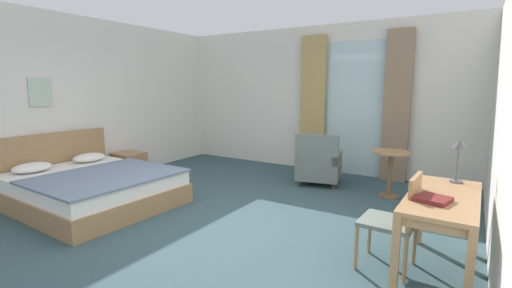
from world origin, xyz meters
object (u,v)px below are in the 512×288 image
at_px(bed, 90,187).
at_px(desk_lamp, 459,150).
at_px(writing_desk, 443,205).
at_px(desk_chair, 398,217).
at_px(armchair_by_window, 319,165).
at_px(round_cafe_table, 390,164).
at_px(closed_book, 433,199).
at_px(nightstand, 129,165).
at_px(framed_picture, 40,92).

bearing_deg(bed, desk_lamp, 13.24).
xyz_separation_m(writing_desk, desk_chair, (-0.35, -0.09, -0.15)).
height_order(armchair_by_window, round_cafe_table, armchair_by_window).
distance_m(desk_chair, closed_book, 0.42).
height_order(nightstand, framed_picture, framed_picture).
distance_m(desk_chair, desk_lamp, 1.00).
bearing_deg(desk_lamp, nightstand, 177.33).
bearing_deg(writing_desk, round_cafe_table, 111.52).
relative_size(armchair_by_window, round_cafe_table, 1.25).
distance_m(closed_book, armchair_by_window, 3.28).
distance_m(nightstand, framed_picture, 1.95).
height_order(desk_lamp, closed_book, desk_lamp).
distance_m(writing_desk, round_cafe_table, 2.37).
xyz_separation_m(bed, round_cafe_table, (3.65, 2.66, 0.26)).
relative_size(desk_chair, round_cafe_table, 1.28).
xyz_separation_m(writing_desk, round_cafe_table, (-0.87, 2.20, -0.14)).
xyz_separation_m(armchair_by_window, framed_picture, (-3.54, -2.78, 1.27)).
xyz_separation_m(round_cafe_table, framed_picture, (-4.76, -2.66, 1.10)).
bearing_deg(closed_book, round_cafe_table, 123.06).
distance_m(nightstand, armchair_by_window, 3.55).
bearing_deg(nightstand, desk_lamp, -2.67).
distance_m(closed_book, framed_picture, 5.63).
relative_size(bed, desk_chair, 2.50).
height_order(nightstand, armchair_by_window, armchair_by_window).
bearing_deg(armchair_by_window, desk_lamp, -38.17).
height_order(nightstand, round_cafe_table, round_cafe_table).
bearing_deg(desk_chair, writing_desk, 14.69).
distance_m(bed, framed_picture, 1.75).
bearing_deg(nightstand, armchair_by_window, 23.99).
bearing_deg(closed_book, desk_chair, 167.82).
bearing_deg(writing_desk, framed_picture, -175.29).
relative_size(closed_book, round_cafe_table, 0.35).
bearing_deg(round_cafe_table, bed, -143.94).
relative_size(writing_desk, framed_picture, 3.04).
xyz_separation_m(desk_chair, desk_lamp, (0.42, 0.71, 0.56)).
bearing_deg(bed, framed_picture, -179.88).
distance_m(bed, desk_lamp, 4.79).
relative_size(bed, closed_book, 9.19).
bearing_deg(framed_picture, bed, 0.12).
bearing_deg(desk_lamp, round_cafe_table, 120.68).
bearing_deg(armchair_by_window, nightstand, -156.01).
relative_size(bed, armchair_by_window, 2.56).
xyz_separation_m(nightstand, framed_picture, (-0.30, -1.33, 1.39)).
xyz_separation_m(bed, writing_desk, (4.52, 0.46, 0.41)).
distance_m(desk_chair, round_cafe_table, 2.35).
bearing_deg(bed, round_cafe_table, 36.06).
relative_size(desk_lamp, closed_book, 1.70).
bearing_deg(closed_book, nightstand, -177.07).
height_order(bed, framed_picture, framed_picture).
bearing_deg(desk_chair, framed_picture, -175.97).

